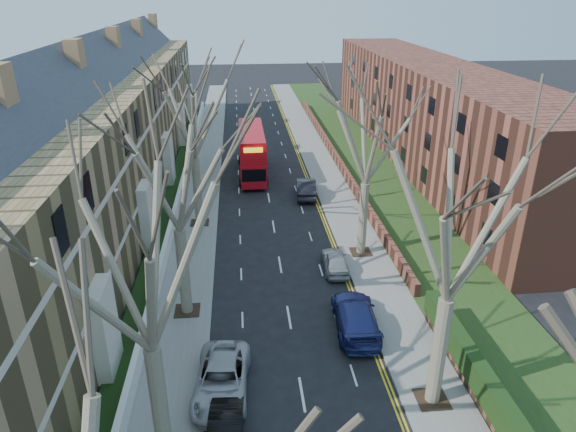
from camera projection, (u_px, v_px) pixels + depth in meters
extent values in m
cube|color=slate|center=(203.00, 176.00, 49.99)|extent=(3.00, 102.00, 0.12)
cube|color=slate|center=(325.00, 172.00, 51.06)|extent=(3.00, 102.00, 0.12)
cube|color=olive|center=(93.00, 154.00, 40.02)|extent=(9.00, 78.00, 10.00)
cube|color=#2E2F38|center=(80.00, 76.00, 37.57)|extent=(4.67, 78.00, 4.67)
cube|color=silver|center=(153.00, 171.00, 41.02)|extent=(0.12, 78.00, 0.35)
cube|color=silver|center=(148.00, 128.00, 39.60)|extent=(0.12, 78.00, 0.35)
cube|color=brown|center=(429.00, 112.00, 53.71)|extent=(8.00, 54.00, 10.00)
cube|color=brown|center=(335.00, 155.00, 54.64)|extent=(0.35, 54.00, 0.90)
cube|color=white|center=(178.00, 203.00, 42.35)|extent=(0.30, 78.00, 1.00)
cube|color=#223B15|center=(369.00, 170.00, 51.42)|extent=(6.00, 102.00, 0.06)
cylinder|color=brown|center=(160.00, 406.00, 18.93)|extent=(0.64, 0.64, 5.25)
cylinder|color=brown|center=(184.00, 272.00, 28.05)|extent=(0.64, 0.64, 5.07)
cube|color=#2D2116|center=(187.00, 311.00, 29.08)|extent=(1.40, 1.40, 0.05)
cylinder|color=brown|center=(197.00, 191.00, 38.93)|extent=(0.60, 0.60, 5.25)
cube|color=#2D2116|center=(200.00, 223.00, 39.99)|extent=(1.40, 1.40, 0.05)
cylinder|color=brown|center=(439.00, 352.00, 21.76)|extent=(0.64, 0.64, 5.25)
cube|color=#2D2116|center=(432.00, 399.00, 22.82)|extent=(1.40, 1.40, 0.05)
cylinder|color=brown|center=(363.00, 219.00, 34.52)|extent=(0.60, 0.60, 5.07)
cube|color=#2D2116|center=(361.00, 252.00, 35.55)|extent=(1.40, 1.40, 0.05)
cube|color=#AC0C16|center=(252.00, 161.00, 50.25)|extent=(2.39, 10.44, 2.09)
cube|color=#AC0C16|center=(251.00, 141.00, 49.44)|extent=(2.39, 9.92, 1.90)
cube|color=black|center=(252.00, 156.00, 50.08)|extent=(2.41, 9.61, 0.85)
cube|color=black|center=(251.00, 140.00, 49.40)|extent=(2.41, 9.40, 0.85)
imported|color=#ABABB1|center=(222.00, 380.00, 23.12)|extent=(2.79, 5.33, 1.43)
imported|color=navy|center=(356.00, 316.00, 27.45)|extent=(2.57, 5.56, 1.57)
imported|color=#95989D|center=(335.00, 261.00, 33.28)|extent=(1.64, 3.85, 1.30)
imported|color=black|center=(306.00, 188.00, 45.13)|extent=(2.09, 4.82, 1.54)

